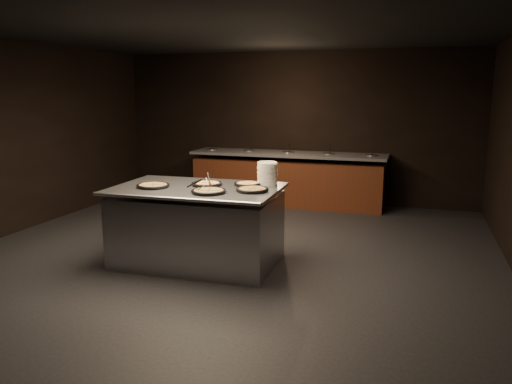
# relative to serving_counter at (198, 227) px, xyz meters

# --- Properties ---
(room) EXTENTS (7.02, 8.02, 2.92)m
(room) POSITION_rel_serving_counter_xyz_m (0.24, 0.03, 0.98)
(room) COLOR black
(room) RESTS_ON ground
(salad_bar) EXTENTS (3.70, 0.83, 1.18)m
(salad_bar) POSITION_rel_serving_counter_xyz_m (0.24, 3.59, -0.03)
(salad_bar) COLOR #572814
(salad_bar) RESTS_ON ground
(serving_counter) EXTENTS (2.07, 1.35, 0.98)m
(serving_counter) POSITION_rel_serving_counter_xyz_m (0.00, 0.00, 0.00)
(serving_counter) COLOR #A5A8AC
(serving_counter) RESTS_ON ground
(plate_stack) EXTENTS (0.25, 0.25, 0.28)m
(plate_stack) POSITION_rel_serving_counter_xyz_m (0.78, 0.41, 0.65)
(plate_stack) COLOR white
(plate_stack) RESTS_ON serving_counter
(pan_veggie_whole) EXTENTS (0.41, 0.41, 0.04)m
(pan_veggie_whole) POSITION_rel_serving_counter_xyz_m (-0.51, -0.17, 0.53)
(pan_veggie_whole) COLOR black
(pan_veggie_whole) RESTS_ON serving_counter
(pan_cheese_whole) EXTENTS (0.39, 0.39, 0.04)m
(pan_cheese_whole) POSITION_rel_serving_counter_xyz_m (0.07, 0.14, 0.53)
(pan_cheese_whole) COLOR black
(pan_cheese_whole) RESTS_ON serving_counter
(pan_cheese_slices_a) EXTENTS (0.34, 0.34, 0.04)m
(pan_cheese_slices_a) POSITION_rel_serving_counter_xyz_m (0.56, 0.29, 0.53)
(pan_cheese_slices_a) COLOR black
(pan_cheese_slices_a) RESTS_ON serving_counter
(pan_cheese_slices_b) EXTENTS (0.41, 0.41, 0.04)m
(pan_cheese_slices_b) POSITION_rel_serving_counter_xyz_m (0.29, -0.30, 0.53)
(pan_cheese_slices_b) COLOR black
(pan_cheese_slices_b) RESTS_ON serving_counter
(pan_veggie_slices) EXTENTS (0.39, 0.39, 0.04)m
(pan_veggie_slices) POSITION_rel_serving_counter_xyz_m (0.73, -0.04, 0.53)
(pan_veggie_slices) COLOR black
(pan_veggie_slices) RESTS_ON serving_counter
(server_left) EXTENTS (0.24, 0.27, 0.16)m
(server_left) POSITION_rel_serving_counter_xyz_m (0.10, 0.12, 0.59)
(server_left) COLOR #A5A8AC
(server_left) RESTS_ON serving_counter
(server_right) EXTENTS (0.32, 0.10, 0.15)m
(server_right) POSITION_rel_serving_counter_xyz_m (0.15, -0.29, 0.59)
(server_right) COLOR #A5A8AC
(server_right) RESTS_ON serving_counter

